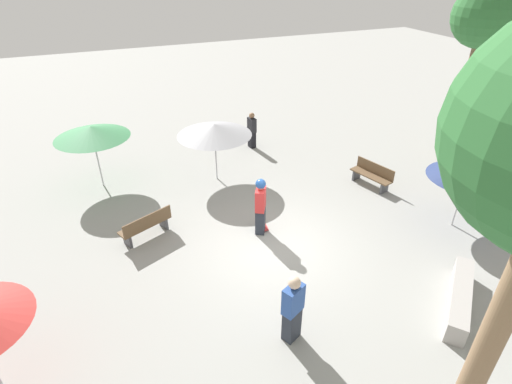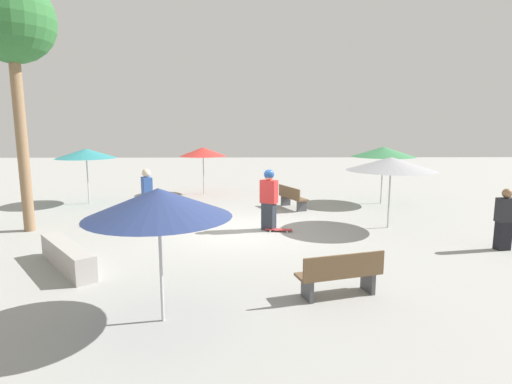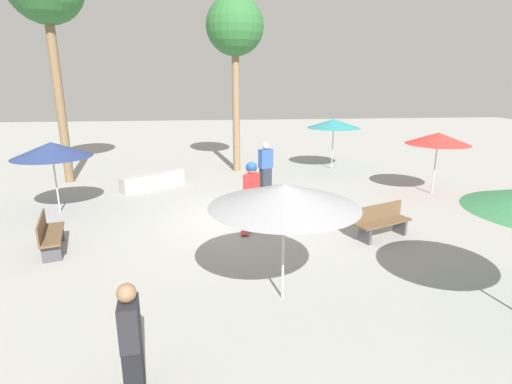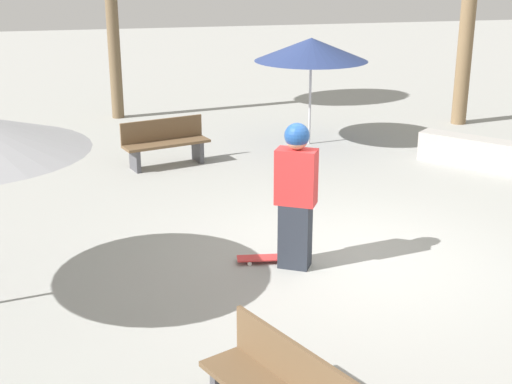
{
  "view_description": "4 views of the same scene",
  "coord_description": "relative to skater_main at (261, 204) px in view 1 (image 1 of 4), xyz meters",
  "views": [
    {
      "loc": [
        3.98,
        8.26,
        7.43
      ],
      "look_at": [
        0.26,
        -0.79,
        1.5
      ],
      "focal_mm": 28.0,
      "sensor_mm": 36.0,
      "label": 1
    },
    {
      "loc": [
        -11.69,
        -0.26,
        3.07
      ],
      "look_at": [
        -0.35,
        -0.44,
        1.24
      ],
      "focal_mm": 28.0,
      "sensor_mm": 36.0,
      "label": 2
    },
    {
      "loc": [
        -0.89,
        -11.1,
        3.92
      ],
      "look_at": [
        0.18,
        -1.16,
        1.1
      ],
      "focal_mm": 28.0,
      "sensor_mm": 36.0,
      "label": 3
    },
    {
      "loc": [
        8.0,
        -3.2,
        3.77
      ],
      "look_at": [
        -0.18,
        -1.28,
        0.93
      ],
      "focal_mm": 50.0,
      "sensor_mm": 36.0,
      "label": 4
    }
  ],
  "objects": [
    {
      "name": "skateboard",
      "position": [
        -0.19,
        -0.29,
        -0.94
      ],
      "size": [
        0.31,
        0.82,
        0.07
      ],
      "rotation": [
        0.0,
        0.0,
        4.57
      ],
      "color": "red",
      "rests_on": "ground_plane"
    },
    {
      "name": "shade_umbrella_grey",
      "position": [
        0.22,
        -3.71,
        0.99
      ],
      "size": [
        2.68,
        2.68,
        2.2
      ],
      "color": "#B7B7BC",
      "rests_on": "ground_plane"
    },
    {
      "name": "bystander_watching",
      "position": [
        0.89,
        3.87,
        -0.11
      ],
      "size": [
        0.55,
        0.46,
        1.78
      ],
      "rotation": [
        0.0,
        0.0,
        0.46
      ],
      "color": "#282D38",
      "rests_on": "ground_plane"
    },
    {
      "name": "skater_main",
      "position": [
        0.0,
        0.0,
        0.0
      ],
      "size": [
        0.48,
        0.56,
        1.85
      ],
      "rotation": [
        0.0,
        0.0,
        4.18
      ],
      "color": "#282D38",
      "rests_on": "ground_plane"
    },
    {
      "name": "shade_umbrella_green",
      "position": [
        4.26,
        -4.82,
        1.12
      ],
      "size": [
        2.55,
        2.55,
        2.32
      ],
      "color": "#B7B7BC",
      "rests_on": "ground_plane"
    },
    {
      "name": "bench_near",
      "position": [
        -4.87,
        -1.07,
        -0.57
      ],
      "size": [
        0.87,
        1.66,
        0.85
      ],
      "rotation": [
        0.0,
        0.0,
        4.99
      ],
      "color": "#47474C",
      "rests_on": "ground_plane"
    },
    {
      "name": "shade_umbrella_navy",
      "position": [
        -5.74,
        1.98,
        0.93
      ],
      "size": [
        2.27,
        2.27,
        2.16
      ],
      "color": "#B7B7BC",
      "rests_on": "ground_plane"
    },
    {
      "name": "ground_plane",
      "position": [
        -0.09,
        0.84,
        -1.0
      ],
      "size": [
        60.0,
        60.0,
        0.0
      ],
      "primitive_type": "plane",
      "color": "#9E9E99"
    },
    {
      "name": "bystander_far",
      "position": [
        -2.07,
        -5.85,
        -0.21
      ],
      "size": [
        0.29,
        0.45,
        1.57
      ],
      "rotation": [
        0.0,
        0.0,
        1.69
      ],
      "color": "black",
      "rests_on": "ground_plane"
    },
    {
      "name": "palm_tree_far_back",
      "position": [
        -9.15,
        -1.74,
        4.4
      ],
      "size": [
        2.21,
        2.21,
        6.61
      ],
      "color": "brown",
      "rests_on": "ground_plane"
    },
    {
      "name": "concrete_ledge",
      "position": [
        -3.27,
        4.61,
        -0.72
      ],
      "size": [
        2.23,
        1.98,
        0.55
      ],
      "rotation": [
        0.0,
        0.0,
        0.7
      ],
      "color": "#A8A39E",
      "rests_on": "ground_plane"
    },
    {
      "name": "bench_far",
      "position": [
        3.25,
        -1.05,
        -0.57
      ],
      "size": [
        1.64,
        1.04,
        0.85
      ],
      "rotation": [
        0.0,
        0.0,
        3.55
      ],
      "color": "#47474C",
      "rests_on": "ground_plane"
    }
  ]
}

